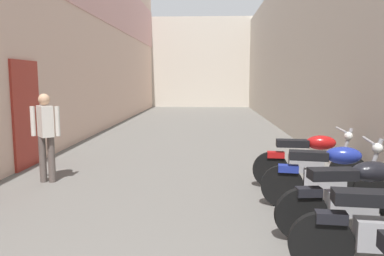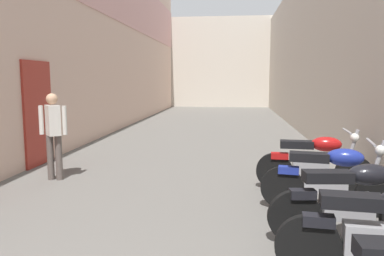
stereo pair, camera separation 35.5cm
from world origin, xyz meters
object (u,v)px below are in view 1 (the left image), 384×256
object	(u,v)px
motorcycle_sixth	(310,159)
motorcycle_fifth	(329,175)
pedestrian_further_down	(46,131)
motorcycle_fourth	(356,196)

from	to	relation	value
motorcycle_sixth	motorcycle_fifth	bearing A→B (deg)	-90.01
motorcycle_fifth	pedestrian_further_down	size ratio (longest dim) A/B	1.17
motorcycle_fourth	motorcycle_fifth	xyz separation A→B (m)	(-0.00, 0.96, 0.00)
motorcycle_fifth	motorcycle_sixth	xyz separation A→B (m)	(0.00, 1.03, 0.00)
motorcycle_fourth	pedestrian_further_down	world-z (taller)	pedestrian_further_down
motorcycle_fifth	motorcycle_fourth	bearing A→B (deg)	-89.99
motorcycle_fourth	motorcycle_fifth	distance (m)	0.96
pedestrian_further_down	motorcycle_fourth	bearing A→B (deg)	-25.64
motorcycle_fifth	motorcycle_sixth	distance (m)	1.03
motorcycle_sixth	pedestrian_further_down	size ratio (longest dim) A/B	1.18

